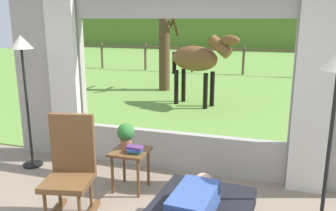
% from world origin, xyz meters
% --- Properties ---
extents(back_wall_with_window, '(5.20, 0.12, 2.55)m').
position_xyz_m(back_wall_with_window, '(0.00, 2.26, 1.25)').
color(back_wall_with_window, '#9E998E').
rests_on(back_wall_with_window, ground_plane).
extents(curtain_panel_left, '(0.44, 0.10, 2.40)m').
position_xyz_m(curtain_panel_left, '(-1.69, 2.12, 1.20)').
color(curtain_panel_left, beige).
rests_on(curtain_panel_left, ground_plane).
extents(curtain_panel_right, '(0.44, 0.10, 2.40)m').
position_xyz_m(curtain_panel_right, '(1.69, 2.12, 1.20)').
color(curtain_panel_right, beige).
rests_on(curtain_panel_right, ground_plane).
extents(outdoor_pasture_lawn, '(36.00, 21.68, 0.02)m').
position_xyz_m(outdoor_pasture_lawn, '(0.00, 13.16, 0.01)').
color(outdoor_pasture_lawn, olive).
rests_on(outdoor_pasture_lawn, ground_plane).
extents(distant_hill_ridge, '(36.00, 2.00, 2.40)m').
position_xyz_m(distant_hill_ridge, '(0.00, 23.00, 1.20)').
color(distant_hill_ridge, '#55752C').
rests_on(distant_hill_ridge, ground_plane).
extents(rocking_chair, '(0.59, 0.76, 1.12)m').
position_xyz_m(rocking_chair, '(-0.76, 0.76, 0.55)').
color(rocking_chair, brown).
rests_on(rocking_chair, ground_plane).
extents(side_table, '(0.44, 0.44, 0.52)m').
position_xyz_m(side_table, '(-0.40, 1.50, 0.43)').
color(side_table, brown).
rests_on(side_table, ground_plane).
extents(potted_plant, '(0.22, 0.22, 0.32)m').
position_xyz_m(potted_plant, '(-0.48, 1.56, 0.70)').
color(potted_plant, '#9E6042').
rests_on(potted_plant, side_table).
extents(book_stack, '(0.20, 0.17, 0.08)m').
position_xyz_m(book_stack, '(-0.31, 1.45, 0.56)').
color(book_stack, '#337247').
rests_on(book_stack, side_table).
extents(floor_lamp_left, '(0.32, 0.32, 1.88)m').
position_xyz_m(floor_lamp_left, '(-2.07, 1.74, 1.52)').
color(floor_lamp_left, black).
rests_on(floor_lamp_left, ground_plane).
extents(floor_lamp_right, '(0.32, 0.32, 1.84)m').
position_xyz_m(floor_lamp_right, '(1.77, 1.12, 1.48)').
color(floor_lamp_right, black).
rests_on(floor_lamp_right, ground_plane).
extents(horse, '(1.81, 0.94, 1.73)m').
position_xyz_m(horse, '(-0.58, 5.99, 1.16)').
color(horse, brown).
rests_on(horse, outdoor_pasture_lawn).
extents(pasture_tree, '(1.64, 1.26, 3.50)m').
position_xyz_m(pasture_tree, '(-1.93, 7.60, 1.60)').
color(pasture_tree, '#4C3823').
rests_on(pasture_tree, outdoor_pasture_lawn).
extents(pasture_fence_line, '(16.10, 0.10, 1.10)m').
position_xyz_m(pasture_fence_line, '(0.00, 11.33, 0.74)').
color(pasture_fence_line, brown).
rests_on(pasture_fence_line, outdoor_pasture_lawn).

